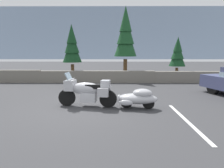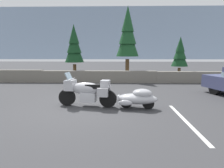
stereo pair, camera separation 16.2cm
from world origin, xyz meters
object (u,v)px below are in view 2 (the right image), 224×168
Objects in this scene: car_shaped_trailer at (137,98)px; pine_tree_secondary at (180,53)px; touring_motorcycle at (87,91)px; pine_tree_tall at (128,34)px; pine_tree_far_right at (74,45)px.

pine_tree_secondary is at bearing 63.93° from car_shaped_trailer.
touring_motorcycle is 0.42× the size of pine_tree_tall.
pine_tree_secondary reaches higher than touring_motorcycle.
car_shaped_trailer is 0.68× the size of pine_tree_secondary.
pine_tree_secondary is at bearing 0.56° from pine_tree_far_right.
touring_motorcycle is at bearing 172.29° from car_shaped_trailer.
pine_tree_tall is at bearing 90.03° from car_shaped_trailer.
pine_tree_tall is 4.12m from pine_tree_far_right.
car_shaped_trailer is at bearing -89.97° from pine_tree_tall.
touring_motorcycle is 1.97m from car_shaped_trailer.
pine_tree_secondary is 7.97m from pine_tree_far_right.
pine_tree_far_right is at bearing -177.24° from pine_tree_tall.
pine_tree_tall is at bearing 2.76° from pine_tree_far_right.
car_shaped_trailer is 9.08m from pine_tree_secondary.
pine_tree_far_right reaches higher than touring_motorcycle.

